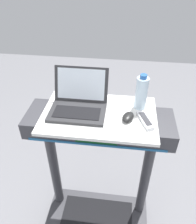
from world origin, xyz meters
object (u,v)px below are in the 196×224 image
Objects in this scene: laptop at (79,103)px; water_bottle at (141,93)px; tv_remote at (145,120)px; computer_mouse at (128,117)px.

water_bottle is (0.37, 0.07, 0.06)m from laptop.
laptop is at bearing -169.61° from water_bottle.
laptop is 0.38m from water_bottle.
water_bottle reaches higher than tv_remote.
tv_remote is at bearing 13.59° from computer_mouse.
laptop is 1.49× the size of water_bottle.
laptop is at bearing 169.54° from tv_remote.
tv_remote is at bearing -10.04° from laptop.
computer_mouse is at bearing 174.48° from tv_remote.
water_bottle reaches higher than computer_mouse.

